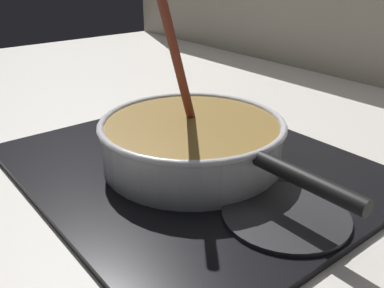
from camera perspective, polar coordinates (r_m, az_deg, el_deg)
ground at (r=0.66m, az=-7.01°, el=-7.33°), size 2.40×1.60×0.04m
hob_plate at (r=0.69m, az=0.00°, el=-3.12°), size 0.56×0.48×0.01m
burner_ring at (r=0.69m, az=0.00°, el=-2.38°), size 0.19×0.19×0.01m
spare_burner at (r=0.57m, az=12.40°, el=-9.24°), size 0.17×0.17×0.01m
cooking_pan at (r=0.67m, az=0.07°, el=0.38°), size 0.45×0.29×0.30m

